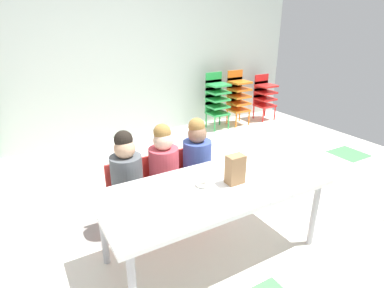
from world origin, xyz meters
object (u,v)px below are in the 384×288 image
Objects in this scene: seated_child_near_camera at (126,173)px; paper_plate_near_edge at (203,186)px; seated_child_middle_seat at (164,165)px; kid_chair_green_stack at (217,98)px; paper_plate_center_table at (140,197)px; craft_table at (214,192)px; paper_bag_brown at (235,169)px; kid_chair_orange_stack at (238,95)px; kid_chair_red_stack at (264,94)px; seated_child_far_right at (197,157)px; donut_powdered_on_plate at (203,184)px.

seated_child_near_camera reaches higher than paper_plate_near_edge.
seated_child_middle_seat is 2.72m from kid_chair_green_stack.
paper_plate_center_table is (-0.45, 0.09, 0.00)m from paper_plate_near_edge.
paper_bag_brown is at bearing -13.11° from craft_table.
kid_chair_red_stack is at bearing -0.03° from kid_chair_orange_stack.
paper_plate_center_table is (-0.69, 0.16, -0.11)m from paper_bag_brown.
seated_child_far_right is at bearing 70.78° from craft_table.
seated_child_middle_seat is at bearing -133.91° from kid_chair_green_stack.
kid_chair_orange_stack reaches higher than paper_plate_near_edge.
seated_child_near_camera reaches higher than paper_plate_center_table.
paper_bag_brown is (-1.60, -2.59, 0.20)m from kid_chair_green_stack.
seated_child_middle_seat is at bearing 180.00° from seated_child_far_right.
kid_chair_orange_stack reaches higher than kid_chair_red_stack.
kid_chair_green_stack is 1.00× the size of kid_chair_orange_stack.
craft_table is 0.64m from seated_child_far_right.
kid_chair_green_stack is (1.55, 1.96, -0.04)m from seated_child_far_right.
kid_chair_orange_stack is 3.40m from donut_powdered_on_plate.
kid_chair_orange_stack is at bearing 47.99° from donut_powdered_on_plate.
seated_child_far_right is at bearing 32.97° from paper_plate_center_table.
seated_child_near_camera reaches higher than craft_table.
paper_bag_brown reaches higher than paper_plate_center_table.
craft_table is at bearing -130.64° from kid_chair_orange_stack.
kid_chair_red_stack is 4.13m from paper_plate_center_table.
kid_chair_green_stack is 3.34m from paper_plate_center_table.
paper_plate_center_table is at bearing -130.09° from seated_child_middle_seat.
seated_child_middle_seat is 3.04m from kid_chair_orange_stack.
kid_chair_green_stack is at bearing 53.96° from donut_powdered_on_plate.
paper_plate_near_edge is (0.38, -0.57, 0.05)m from seated_child_near_camera.
paper_plate_near_edge is (-2.88, -2.52, 0.15)m from kid_chair_red_stack.
seated_child_far_right reaches higher than craft_table.
seated_child_near_camera is at bearing 180.00° from seated_child_middle_seat.
kid_chair_orange_stack is (2.19, 2.56, -0.03)m from craft_table.
donut_powdered_on_plate is (0.38, -0.57, 0.07)m from seated_child_near_camera.
kid_chair_red_stack is 3.83m from donut_powdered_on_plate.
paper_bag_brown is 2.08× the size of donut_powdered_on_plate.
kid_chair_red_stack is 7.57× the size of donut_powdered_on_plate.
seated_child_middle_seat reaches higher than paper_plate_center_table.
seated_child_far_right is 0.64m from paper_plate_near_edge.
seated_child_far_right is 2.50m from kid_chair_green_stack.
donut_powdered_on_plate is (0.05, -0.57, 0.07)m from seated_child_middle_seat.
kid_chair_green_stack is 0.44m from kid_chair_orange_stack.
kid_chair_orange_stack is 3.66m from paper_plate_center_table.
seated_child_far_right reaches higher than kid_chair_red_stack.
kid_chair_green_stack reaches higher than paper_bag_brown.
paper_plate_near_edge is (-1.84, -2.52, 0.09)m from kid_chair_green_stack.
kid_chair_red_stack is (2.92, 1.96, -0.10)m from seated_child_middle_seat.
kid_chair_red_stack reaches higher than paper_plate_near_edge.
seated_child_middle_seat is 1.00× the size of kid_chair_orange_stack.
paper_plate_center_table is (-3.33, -2.44, 0.15)m from kid_chair_red_stack.
craft_table is 1.83× the size of seated_child_far_right.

